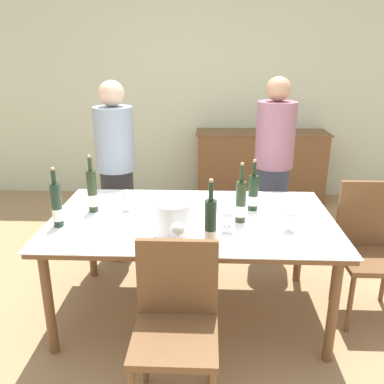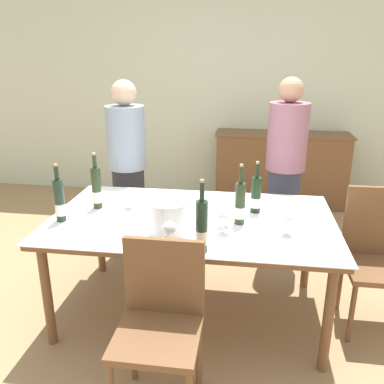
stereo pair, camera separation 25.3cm
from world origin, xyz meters
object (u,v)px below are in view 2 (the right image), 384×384
chair_right_end (377,250)px  person_host (128,171)px  wine_glass_2 (288,220)px  dining_table (192,226)px  wine_glass_0 (170,229)px  wine_bottle_4 (256,195)px  wine_bottle_0 (240,204)px  wine_bottle_1 (202,227)px  wine_glass_4 (225,210)px  wine_bottle_2 (97,189)px  wine_bottle_3 (60,201)px  sideboard_cabinet (280,169)px  chair_near_front (161,315)px  wine_glass_3 (129,194)px  person_guest_left (285,173)px  wine_glass_1 (224,217)px  ice_bucket (169,217)px

chair_right_end → person_host: (-1.92, 0.74, 0.25)m
wine_glass_2 → dining_table: bearing=163.0°
wine_glass_0 → wine_bottle_4: bearing=52.4°
wine_bottle_0 → wine_glass_0: 0.55m
dining_table → wine_bottle_1: (0.12, -0.47, 0.20)m
wine_glass_2 → wine_glass_4: wine_glass_4 is taller
wine_bottle_2 → person_host: person_host is taller
wine_bottle_4 → chair_right_end: bearing=-5.2°
wine_glass_4 → wine_bottle_3: bearing=-177.1°
sideboard_cabinet → chair_near_front: bearing=-104.1°
dining_table → chair_right_end: 1.24m
wine_glass_2 → wine_bottle_2: bearing=168.1°
wine_glass_3 → person_host: person_host is taller
wine_glass_2 → person_guest_left: person_guest_left is taller
chair_right_end → wine_bottle_2: bearing=-179.9°
dining_table → wine_glass_1: (0.22, -0.22, 0.17)m
wine_bottle_2 → chair_right_end: 1.95m
wine_bottle_0 → sideboard_cabinet: bearing=79.9°
wine_glass_2 → person_host: person_host is taller
wine_bottle_4 → chair_right_end: (0.81, -0.07, -0.32)m
wine_glass_0 → person_host: person_host is taller
wine_glass_1 → wine_glass_3: (-0.69, 0.34, -0.00)m
wine_glass_0 → chair_near_front: (0.01, -0.33, -0.32)m
wine_bottle_0 → wine_glass_2: wine_bottle_0 is taller
chair_near_front → chair_right_end: (1.28, 0.88, 0.01)m
wine_bottle_2 → wine_glass_3: size_ratio=2.66×
dining_table → wine_bottle_0: size_ratio=4.76×
wine_bottle_2 → wine_glass_2: bearing=-11.9°
sideboard_cabinet → wine_bottle_3: wine_bottle_3 is taller
ice_bucket → wine_bottle_2: bearing=147.9°
wine_glass_3 → wine_glass_0: bearing=-55.0°
dining_table → wine_bottle_0: bearing=-9.3°
person_host → wine_bottle_4: bearing=-31.1°
wine_bottle_2 → wine_bottle_1: bearing=-34.5°
sideboard_cabinet → wine_glass_4: size_ratio=10.15×
ice_bucket → wine_glass_4: 0.36m
dining_table → wine_glass_4: 0.31m
wine_bottle_0 → wine_bottle_2: 1.01m
chair_near_front → chair_right_end: chair_right_end is taller
wine_glass_2 → wine_glass_3: (-1.07, 0.30, 0.01)m
sideboard_cabinet → person_guest_left: bearing=-93.1°
wine_glass_0 → chair_right_end: chair_right_end is taller
wine_bottle_1 → wine_bottle_3: wine_bottle_1 is taller
dining_table → wine_bottle_3: wine_bottle_3 is taller
wine_glass_0 → dining_table: bearing=82.5°
wine_bottle_4 → wine_bottle_1: bearing=-115.2°
wine_bottle_4 → wine_bottle_3: bearing=-165.0°
chair_right_end → wine_glass_1: bearing=-163.0°
ice_bucket → wine_glass_1: size_ratio=1.49×
dining_table → wine_bottle_4: wine_bottle_4 is taller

